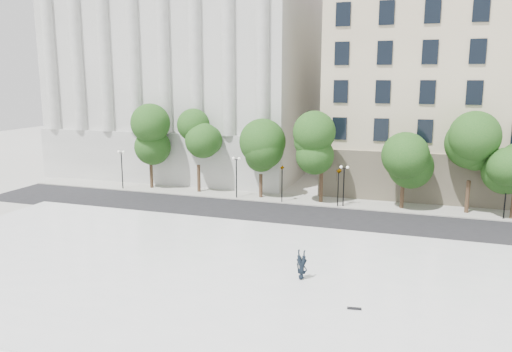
% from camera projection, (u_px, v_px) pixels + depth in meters
% --- Properties ---
extents(ground, '(160.00, 160.00, 0.00)m').
position_uv_depth(ground, '(188.00, 298.00, 27.66)').
color(ground, '#B9B7AF').
rests_on(ground, ground).
extents(plaza, '(44.00, 22.00, 0.45)m').
position_uv_depth(plaza, '(210.00, 274.00, 30.41)').
color(plaza, white).
rests_on(plaza, ground).
extents(street, '(60.00, 8.00, 0.02)m').
position_uv_depth(street, '(278.00, 215.00, 44.41)').
color(street, black).
rests_on(street, ground).
extents(far_sidewalk, '(60.00, 4.00, 0.12)m').
position_uv_depth(far_sidewalk, '(294.00, 199.00, 49.99)').
color(far_sidewalk, '#AFACA1').
rests_on(far_sidewalk, ground).
extents(building_west, '(31.50, 27.65, 25.60)m').
position_uv_depth(building_west, '(198.00, 71.00, 66.35)').
color(building_west, beige).
rests_on(building_west, ground).
extents(building_east, '(36.00, 26.15, 23.00)m').
position_uv_depth(building_east, '(503.00, 86.00, 55.51)').
color(building_east, beige).
rests_on(building_east, ground).
extents(traffic_light_west, '(0.70, 1.86, 4.23)m').
position_uv_depth(traffic_light_west, '(282.00, 165.00, 47.95)').
color(traffic_light_west, black).
rests_on(traffic_light_west, ground).
extents(traffic_light_east, '(1.07, 1.94, 4.28)m').
position_uv_depth(traffic_light_east, '(339.00, 168.00, 46.25)').
color(traffic_light_east, black).
rests_on(traffic_light_east, ground).
extents(person_lying, '(0.70, 1.80, 0.49)m').
position_uv_depth(person_lying, '(302.00, 275.00, 29.05)').
color(person_lying, black).
rests_on(person_lying, plaza).
extents(skateboard, '(0.73, 0.29, 0.07)m').
position_uv_depth(skateboard, '(354.00, 308.00, 25.33)').
color(skateboard, black).
rests_on(skateboard, plaza).
extents(street_trees, '(39.45, 4.81, 7.82)m').
position_uv_depth(street_trees, '(334.00, 151.00, 47.41)').
color(street_trees, '#382619').
rests_on(street_trees, ground).
extents(lamp_posts, '(38.67, 0.28, 4.30)m').
position_uv_depth(lamp_posts, '(287.00, 174.00, 48.26)').
color(lamp_posts, black).
rests_on(lamp_posts, ground).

